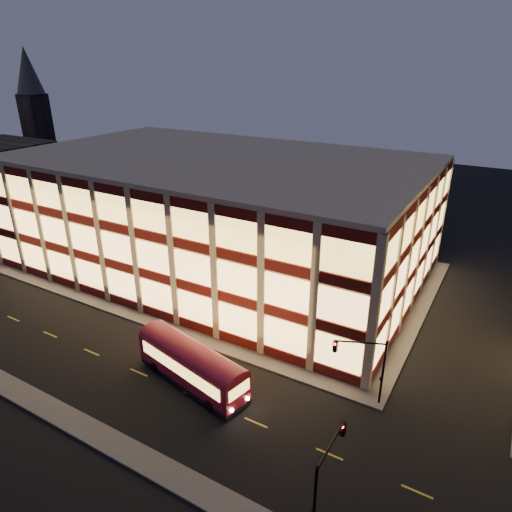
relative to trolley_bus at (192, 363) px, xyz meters
The scene contains 10 objects.
ground 10.36m from the trolley_bus, 152.56° to the left, with size 200.00×200.00×0.00m, color black.
sidewalk_office_south 13.43m from the trolley_bus, 154.70° to the left, with size 54.00×2.00×0.15m, color #514F4C.
sidewalk_office_east 25.88m from the trolley_bus, 57.15° to the left, with size 2.00×30.00×0.15m, color #514F4C.
sidewalk_near 12.43m from the trolley_bus, 137.25° to the right, with size 100.00×2.00×0.15m, color #514F4C.
office_building 25.20m from the trolley_bus, 118.90° to the left, with size 50.45×30.45×14.50m.
church_tower 91.02m from the trolley_bus, 150.51° to the left, with size 5.00×5.00×18.00m, color #2D2621.
church_spire 93.14m from the trolley_bus, 150.51° to the left, with size 6.00×6.00×10.00m, color #4C473F.
traffic_signal_far 14.23m from the trolley_bus, 20.40° to the left, with size 3.79×1.87×6.00m.
traffic_signal_near 15.96m from the trolley_bus, 23.68° to the right, with size 0.32×4.45×6.00m.
trolley_bus is the anchor object (origin of this frame).
Camera 1 is at (29.50, -29.15, 25.61)m, focal length 32.00 mm.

